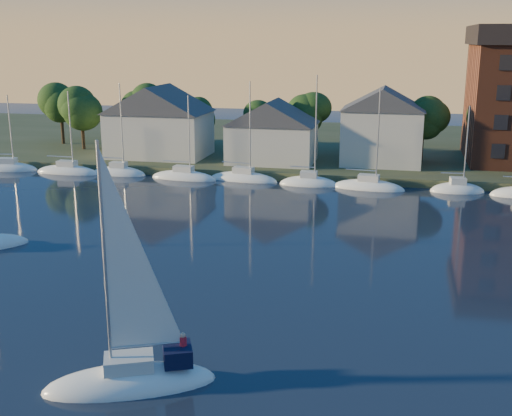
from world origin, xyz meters
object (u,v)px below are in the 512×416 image
(clubhouse_east, at_px, (382,125))
(hero_sailboat, at_px, (133,375))
(clubhouse_west, at_px, (159,120))
(clubhouse_centre, at_px, (272,131))

(clubhouse_east, xyz_separation_m, hero_sailboat, (-9.96, -57.10, -5.43))
(clubhouse_east, distance_m, hero_sailboat, 58.22)
(clubhouse_west, distance_m, clubhouse_centre, 16.05)
(clubhouse_centre, height_order, clubhouse_east, clubhouse_east)
(clubhouse_centre, xyz_separation_m, hero_sailboat, (4.04, -55.10, -4.56))
(clubhouse_west, bearing_deg, hero_sailboat, -70.34)
(clubhouse_west, bearing_deg, clubhouse_east, 1.91)
(hero_sailboat, bearing_deg, clubhouse_east, -123.75)
(clubhouse_east, relative_size, hero_sailboat, 0.78)
(clubhouse_west, distance_m, clubhouse_east, 30.02)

